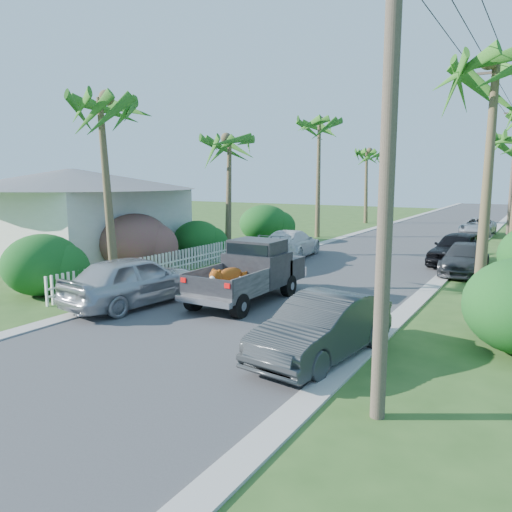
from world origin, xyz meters
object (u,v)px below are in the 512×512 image
Objects in this scene: parked_car_ln at (135,281)px; palm_r_a at (496,62)px; pickup_truck at (253,271)px; palm_l_a at (103,100)px; utility_pole_b at (489,167)px; palm_l_c at (319,121)px; parked_car_rm at (465,259)px; parked_car_rf at (458,249)px; parked_car_lf at (291,244)px; palm_l_b at (228,139)px; house_left at (74,218)px; utility_pole_a at (388,152)px; palm_l_d at (367,151)px; parked_car_rn at (322,328)px; parked_car_rd at (478,227)px.

parked_car_ln is 12.69m from palm_r_a.
palm_r_a reaches higher than pickup_truck.
utility_pole_b is at bearing 40.28° from palm_l_a.
parked_car_ln is 0.56× the size of palm_r_a.
palm_l_c reaches higher than palm_l_a.
parked_car_rm is 9.82m from palm_r_a.
parked_car_lf is at bearing -158.94° from parked_car_rf.
palm_l_b is 0.80× the size of palm_l_c.
palm_l_b is at bearing -177.25° from parked_car_rm.
utility_pole_a is (18.60, -9.00, 2.48)m from house_left.
parked_car_ln is at bearing -30.06° from house_left.
parked_car_ln is at bearing -137.59° from pickup_truck.
palm_r_a is (12.80, -28.00, 0.98)m from palm_l_d.
parked_car_rm is 0.48× the size of palm_l_c.
parked_car_rf is at bearing 122.85° from utility_pole_b.
palm_l_a is 0.91× the size of utility_pole_a.
parked_car_rn is 0.99× the size of parked_car_rm.
parked_car_rf is 4.49m from utility_pole_b.
parked_car_ln is at bearing -72.96° from palm_l_b.
utility_pole_b is (-0.70, 7.00, -2.82)m from palm_r_a.
parked_car_rm is 15.92m from palm_l_c.
utility_pole_b is (11.80, 10.00, -2.33)m from palm_l_a.
palm_l_b is 10.19m from palm_l_c.
palm_l_d reaches higher than parked_car_rd.
palm_l_b is at bearing -120.60° from parked_car_rd.
parked_car_ln is at bearing -155.84° from palm_r_a.
pickup_truck is 11.37m from utility_pole_b.
parked_car_rn is at bearing -73.36° from palm_l_d.
house_left is at bearing -141.12° from palm_l_b.
parked_car_rf is at bearing 102.48° from palm_r_a.
palm_l_b is 14.47m from palm_r_a.
palm_l_c is 15.05m from utility_pole_b.
utility_pole_b reaches higher than parked_car_rn.
pickup_truck is 11.15m from palm_l_b.
palm_r_a reaches higher than house_left.
palm_l_c is (-9.60, 21.79, 7.19)m from parked_car_rn.
palm_l_c is 17.54m from house_left.
utility_pole_a is (2.00, -30.67, 3.97)m from parked_car_rd.
pickup_truck is 1.02× the size of parked_car_lf.
utility_pole_a is (12.40, -14.00, -1.55)m from palm_l_b.
palm_l_b reaches higher than parked_car_rm.
palm_r_a is at bearing -81.84° from parked_car_rd.
parked_car_lf reaches higher than parked_car_rd.
parked_car_rm is at bearing -61.50° from palm_l_d.
parked_car_ln reaches higher than parked_car_rf.
house_left is (-6.50, -27.00, -4.32)m from palm_l_d.
palm_l_b is at bearing 155.39° from palm_r_a.
palm_l_c is 20.19m from palm_r_a.
parked_car_lf is (-7.91, -1.96, -0.06)m from parked_car_rf.
palm_r_a reaches higher than parked_car_ln.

